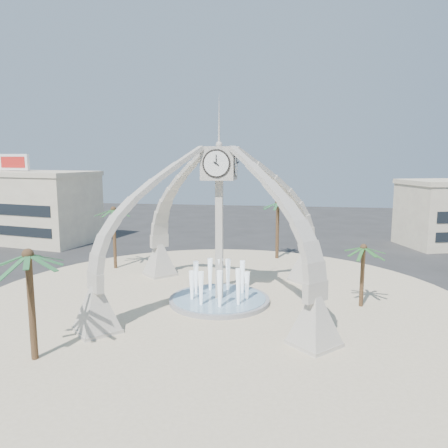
# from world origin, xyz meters

# --- Properties ---
(ground) EXTENTS (140.00, 140.00, 0.00)m
(ground) POSITION_xyz_m (0.00, 0.00, 0.00)
(ground) COLOR #282828
(ground) RESTS_ON ground
(plaza) EXTENTS (40.00, 40.00, 0.06)m
(plaza) POSITION_xyz_m (0.00, 0.00, 0.03)
(plaza) COLOR beige
(plaza) RESTS_ON ground
(clock_tower) EXTENTS (17.94, 17.94, 16.30)m
(clock_tower) POSITION_xyz_m (-0.00, -0.00, 6.49)
(clock_tower) COLOR #B9B1A5
(clock_tower) RESTS_ON ground
(fountain) EXTENTS (8.00, 8.00, 3.62)m
(fountain) POSITION_xyz_m (0.00, 0.00, 0.29)
(fountain) COLOR #9D9C9F
(fountain) RESTS_ON ground
(building_nw) EXTENTS (23.75, 13.73, 11.90)m
(building_nw) POSITION_xyz_m (-32.00, 22.00, 4.83)
(building_nw) COLOR beige
(building_nw) RESTS_ON ground
(palm_east) EXTENTS (3.99, 3.99, 5.34)m
(palm_east) POSITION_xyz_m (11.04, 0.73, 4.65)
(palm_east) COLOR brown
(palm_east) RESTS_ON ground
(palm_west) EXTENTS (3.86, 3.86, 6.90)m
(palm_west) POSITION_xyz_m (-12.45, 8.98, 6.12)
(palm_west) COLOR brown
(palm_west) RESTS_ON ground
(palm_north) EXTENTS (4.95, 4.95, 7.20)m
(palm_north) POSITION_xyz_m (4.05, 16.05, 6.34)
(palm_north) COLOR brown
(palm_north) RESTS_ON ground
(palm_south) EXTENTS (5.30, 5.30, 6.97)m
(palm_south) POSITION_xyz_m (-8.89, -11.38, 6.10)
(palm_south) COLOR brown
(palm_south) RESTS_ON ground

